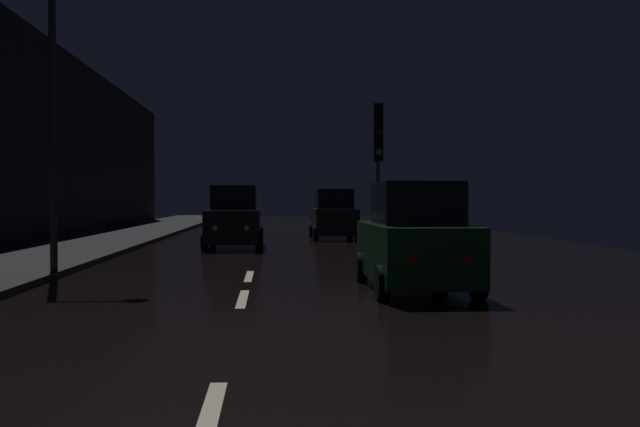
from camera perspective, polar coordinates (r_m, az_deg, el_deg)
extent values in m
cube|color=black|center=(27.01, -5.05, -2.51)|extent=(25.02, 84.00, 0.02)
cube|color=#28282B|center=(27.85, -18.15, -2.27)|extent=(4.40, 84.00, 0.15)
cube|color=beige|center=(5.74, -9.07, -16.28)|extent=(0.16, 2.20, 0.01)
cube|color=beige|center=(12.22, -6.31, -6.92)|extent=(0.16, 2.20, 0.01)
cube|color=beige|center=(15.71, -5.80, -5.11)|extent=(0.16, 2.20, 0.01)
cylinder|color=#38383A|center=(23.15, 4.74, 0.57)|extent=(0.12, 0.12, 2.96)
cube|color=black|center=(23.25, 4.75, 6.58)|extent=(0.31, 0.34, 1.90)
sphere|color=black|center=(23.14, 4.81, 8.18)|extent=(0.22, 0.22, 0.22)
sphere|color=black|center=(23.07, 4.81, 6.62)|extent=(0.22, 0.22, 0.22)
sphere|color=#19D84C|center=(23.02, 4.81, 5.05)|extent=(0.22, 0.22, 0.22)
cylinder|color=#2D2D30|center=(16.28, -20.92, 6.71)|extent=(0.16, 0.16, 6.63)
cube|color=black|center=(25.03, -7.00, -0.97)|extent=(1.83, 4.28, 1.12)
cube|color=black|center=(25.16, -6.99, 1.29)|extent=(1.56, 2.14, 0.86)
cylinder|color=black|center=(23.53, -5.00, -2.23)|extent=(0.22, 0.65, 0.65)
cylinder|color=black|center=(23.63, -9.37, -2.23)|extent=(0.22, 0.65, 0.65)
cylinder|color=black|center=(26.51, -4.89, -1.85)|extent=(0.22, 0.65, 0.65)
cylinder|color=black|center=(26.60, -8.76, -1.85)|extent=(0.22, 0.65, 0.65)
sphere|color=white|center=(22.92, -6.02, -1.17)|extent=(0.18, 0.18, 0.18)
sphere|color=white|center=(22.97, -8.53, -1.17)|extent=(0.18, 0.18, 0.18)
sphere|color=red|center=(27.10, -5.71, -0.81)|extent=(0.18, 0.18, 0.18)
sphere|color=red|center=(27.15, -7.83, -0.81)|extent=(0.18, 0.18, 0.18)
cube|color=#0F3819|center=(13.46, 7.67, -3.06)|extent=(1.70, 3.97, 1.04)
cube|color=black|center=(13.29, 7.81, 0.84)|extent=(1.45, 1.99, 0.79)
cylinder|color=black|center=(14.73, 3.38, -4.37)|extent=(0.21, 0.61, 0.61)
cylinder|color=black|center=(15.03, 9.71, -4.27)|extent=(0.21, 0.61, 0.61)
cylinder|color=black|center=(11.99, 5.09, -5.64)|extent=(0.21, 0.61, 0.61)
cylinder|color=black|center=(12.36, 12.79, -5.46)|extent=(0.21, 0.61, 0.61)
sphere|color=slate|center=(15.29, 4.47, -2.55)|extent=(0.17, 0.17, 0.17)
sphere|color=slate|center=(15.46, 7.91, -2.52)|extent=(0.17, 0.17, 0.17)
sphere|color=red|center=(11.47, 7.35, -3.80)|extent=(0.17, 0.17, 0.17)
sphere|color=red|center=(11.69, 11.86, -3.72)|extent=(0.17, 0.17, 0.17)
cube|color=black|center=(30.43, 1.12, -0.62)|extent=(1.79, 4.18, 1.09)
cube|color=black|center=(30.27, 1.14, 1.20)|extent=(1.52, 2.09, 0.84)
cylinder|color=black|center=(31.84, -0.69, -1.35)|extent=(0.22, 0.64, 0.64)
cylinder|color=black|center=(31.99, 2.45, -1.34)|extent=(0.22, 0.64, 0.64)
cylinder|color=black|center=(28.93, -0.35, -1.61)|extent=(0.22, 0.64, 0.64)
cylinder|color=black|center=(29.09, 3.10, -1.59)|extent=(0.22, 0.64, 0.64)
sphere|color=slate|center=(32.43, -0.07, -0.51)|extent=(0.18, 0.18, 0.18)
sphere|color=slate|center=(32.52, 1.66, -0.50)|extent=(0.18, 0.18, 0.18)
sphere|color=red|center=(28.36, 0.50, -0.75)|extent=(0.18, 0.18, 0.18)
sphere|color=red|center=(28.45, 2.47, -0.74)|extent=(0.18, 0.18, 0.18)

